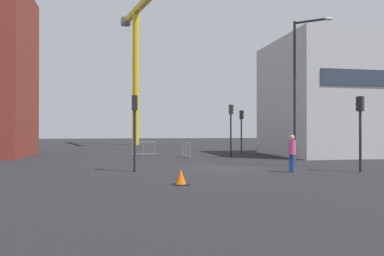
# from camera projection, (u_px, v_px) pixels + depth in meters

# --- Properties ---
(ground) EXTENTS (160.00, 160.00, 0.00)m
(ground) POSITION_uv_depth(u_px,v_px,m) (221.00, 168.00, 19.72)
(ground) COLOR black
(office_block) EXTENTS (12.54, 9.24, 9.03)m
(office_block) POSITION_uv_depth(u_px,v_px,m) (351.00, 99.00, 30.76)
(office_block) COLOR #B7B7BC
(office_block) RESTS_ON ground
(construction_crane) EXTENTS (4.94, 17.60, 19.11)m
(construction_crane) POSITION_uv_depth(u_px,v_px,m) (137.00, 50.00, 52.53)
(construction_crane) COLOR gold
(construction_crane) RESTS_ON ground
(streetlamp_tall) EXTENTS (1.64, 1.34, 7.88)m
(streetlamp_tall) POSITION_uv_depth(u_px,v_px,m) (299.00, 81.00, 20.58)
(streetlamp_tall) COLOR #232326
(streetlamp_tall) RESTS_ON ground
(traffic_light_corner) EXTENTS (0.39, 0.28, 3.84)m
(traffic_light_corner) POSITION_uv_depth(u_px,v_px,m) (231.00, 122.00, 27.87)
(traffic_light_corner) COLOR #232326
(traffic_light_corner) RESTS_ON ground
(traffic_light_median) EXTENTS (0.39, 0.34, 3.58)m
(traffic_light_median) POSITION_uv_depth(u_px,v_px,m) (241.00, 125.00, 30.83)
(traffic_light_median) COLOR #2D2D30
(traffic_light_median) RESTS_ON ground
(traffic_light_far) EXTENTS (0.29, 0.39, 3.62)m
(traffic_light_far) POSITION_uv_depth(u_px,v_px,m) (135.00, 120.00, 18.12)
(traffic_light_far) COLOR #232326
(traffic_light_far) RESTS_ON ground
(traffic_light_crosswalk) EXTENTS (0.35, 0.39, 3.55)m
(traffic_light_crosswalk) POSITION_uv_depth(u_px,v_px,m) (360.00, 121.00, 17.87)
(traffic_light_crosswalk) COLOR #232326
(traffic_light_crosswalk) RESTS_ON ground
(pedestrian_walking) EXTENTS (0.34, 0.34, 1.74)m
(pedestrian_walking) POSITION_uv_depth(u_px,v_px,m) (292.00, 151.00, 17.83)
(pedestrian_walking) COLOR #33519E
(pedestrian_walking) RESTS_ON ground
(safety_barrier_rear) EXTENTS (1.93, 0.11, 1.08)m
(safety_barrier_rear) POSITION_uv_depth(u_px,v_px,m) (144.00, 148.00, 30.37)
(safety_barrier_rear) COLOR gray
(safety_barrier_rear) RESTS_ON ground
(safety_barrier_left_run) EXTENTS (0.26, 2.20, 1.08)m
(safety_barrier_left_run) POSITION_uv_depth(u_px,v_px,m) (186.00, 150.00, 27.66)
(safety_barrier_left_run) COLOR #9EA0A5
(safety_barrier_left_run) RESTS_ON ground
(traffic_cone_striped) EXTENTS (0.54, 0.54, 0.55)m
(traffic_cone_striped) POSITION_uv_depth(u_px,v_px,m) (181.00, 178.00, 13.73)
(traffic_cone_striped) COLOR black
(traffic_cone_striped) RESTS_ON ground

